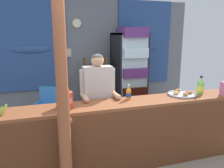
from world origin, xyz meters
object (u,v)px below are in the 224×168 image
Objects in this scene: bottle_shelf_rack at (96,88)px; plastic_lawn_chair at (48,106)px; snack_box_crackers at (65,100)px; soda_bottle_lime_soda at (201,86)px; drink_fridge at (130,70)px; soda_bottle_orange_soda at (129,93)px; shopkeeper at (98,93)px; timber_post at (63,94)px; stall_counter at (124,131)px; pastry_tray at (182,94)px.

bottle_shelf_rack reaches higher than plastic_lawn_chair.
snack_box_crackers is (0.18, -1.58, 0.57)m from plastic_lawn_chair.
soda_bottle_lime_soda is at bearing -56.85° from bottle_shelf_rack.
drink_fridge is 1.78m from soda_bottle_orange_soda.
drink_fridge is at bearing 51.90° from shopkeeper.
timber_post reaches higher than snack_box_crackers.
shopkeeper is (-0.24, 0.49, 0.42)m from stall_counter.
stall_counter is 1.38× the size of timber_post.
snack_box_crackers is (0.05, 0.38, -0.18)m from timber_post.
shopkeeper is 7.75× the size of snack_box_crackers.
shopkeeper is 0.48m from soda_bottle_orange_soda.
stall_counter is at bearing -7.32° from snack_box_crackers.
shopkeeper reaches higher than soda_bottle_orange_soda.
soda_bottle_orange_soda is at bearing -37.26° from shopkeeper.
stall_counter is 0.91m from snack_box_crackers.
soda_bottle_orange_soda is (1.09, -1.48, 0.56)m from plastic_lawn_chair.
snack_box_crackers is 0.48× the size of pastry_tray.
timber_post is 1.90m from pastry_tray.
drink_fridge is at bearing 96.20° from pastry_tray.
snack_box_crackers is 1.78m from pastry_tray.
drink_fridge reaches higher than pastry_tray.
bottle_shelf_rack is 2.28m from soda_bottle_lime_soda.
drink_fridge is 1.26× the size of shopkeeper.
bottle_shelf_rack is 1.60× the size of plastic_lawn_chair.
bottle_shelf_rack is at bearing 66.02° from snack_box_crackers.
bottle_shelf_rack reaches higher than soda_bottle_lime_soda.
timber_post is at bearing -168.98° from soda_bottle_lime_soda.
stall_counter is 1.09m from timber_post.
soda_bottle_lime_soda is at bearing -12.94° from shopkeeper.
plastic_lawn_chair is 1.69m from snack_box_crackers.
bottle_shelf_rack is 1.11m from plastic_lawn_chair.
bottle_shelf_rack is 2.08m from pastry_tray.
soda_bottle_lime_soda is 0.67× the size of pastry_tray.
bottle_shelf_rack is at bearing 116.42° from pastry_tray.
soda_bottle_orange_soda is (0.96, 0.48, -0.19)m from timber_post.
pastry_tray reaches higher than stall_counter.
timber_post is 2.69m from drink_fridge.
plastic_lawn_chair is (-0.95, 1.68, -0.09)m from stall_counter.
drink_fridge is 1.88m from plastic_lawn_chair.
snack_box_crackers is at bearing -113.98° from bottle_shelf_rack.
shopkeeper is at bearing 36.68° from snack_box_crackers.
plastic_lawn_chair is 0.54× the size of shopkeeper.
pastry_tray reaches higher than plastic_lawn_chair.
timber_post is 2.53m from bottle_shelf_rack.
timber_post is 1.09m from soda_bottle_orange_soda.
stall_counter is 0.69m from shopkeeper.
plastic_lawn_chair is at bearing 96.61° from snack_box_crackers.
pastry_tray is at bearing -37.75° from plastic_lawn_chair.
soda_bottle_orange_soda is 0.50× the size of pastry_tray.
bottle_shelf_rack is at bearing 91.74° from soda_bottle_orange_soda.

